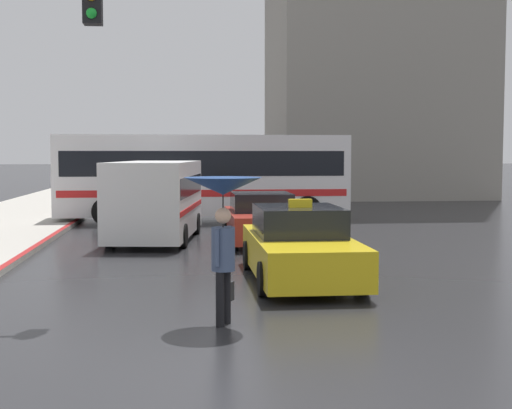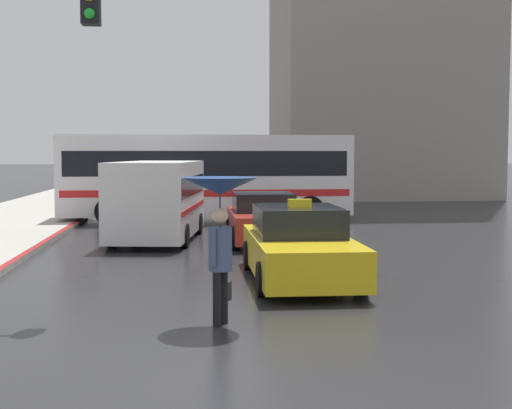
% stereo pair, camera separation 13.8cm
% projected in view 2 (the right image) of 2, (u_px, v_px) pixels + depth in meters
% --- Properties ---
extents(ground_plane, '(300.00, 300.00, 0.00)m').
position_uv_depth(ground_plane, '(293.00, 394.00, 7.24)').
color(ground_plane, '#262628').
extents(taxi, '(1.91, 4.60, 1.57)m').
position_uv_depth(taxi, '(299.00, 247.00, 13.67)').
color(taxi, gold).
rests_on(taxi, ground_plane).
extents(sedan_red, '(1.91, 4.07, 1.36)m').
position_uv_depth(sedan_red, '(264.00, 220.00, 19.37)').
color(sedan_red, '#A52D23').
rests_on(sedan_red, ground_plane).
extents(ambulance_van, '(2.66, 5.48, 2.21)m').
position_uv_depth(ambulance_van, '(158.00, 197.00, 19.92)').
color(ambulance_van, silver).
rests_on(ambulance_van, ground_plane).
extents(city_bus, '(10.21, 2.77, 3.06)m').
position_uv_depth(city_bus, '(206.00, 174.00, 25.43)').
color(city_bus, silver).
rests_on(city_bus, ground_plane).
extents(pedestrian_with_umbrella, '(1.09, 1.09, 2.11)m').
position_uv_depth(pedestrian_with_umbrella, '(220.00, 206.00, 10.04)').
color(pedestrian_with_umbrella, black).
rests_on(pedestrian_with_umbrella, ground_plane).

